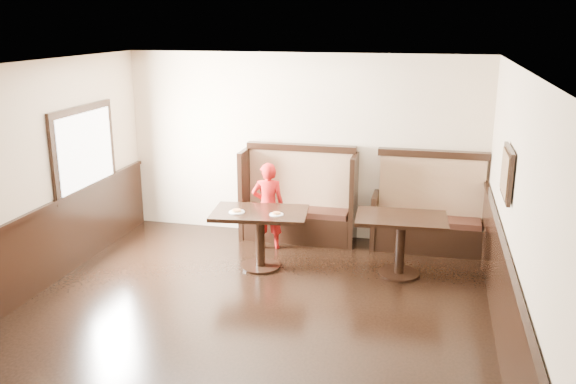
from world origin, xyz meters
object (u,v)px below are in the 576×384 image
(child, at_px, (268,206))
(booth_neighbor, at_px, (429,217))
(table_neighbor, at_px, (401,231))
(table_main, at_px, (260,225))
(booth_main, at_px, (299,205))

(child, bearing_deg, booth_neighbor, 179.15)
(booth_neighbor, relative_size, table_neighbor, 1.38)
(table_main, distance_m, table_neighbor, 1.86)
(booth_main, xyz_separation_m, table_main, (-0.26, -1.27, 0.09))
(booth_main, height_order, child, booth_main)
(booth_neighbor, relative_size, child, 1.27)
(booth_neighbor, distance_m, table_neighbor, 1.14)
(booth_main, distance_m, child, 0.64)
(booth_neighbor, distance_m, table_main, 2.55)
(booth_main, relative_size, child, 1.35)
(table_main, distance_m, child, 0.75)
(booth_main, distance_m, booth_neighbor, 1.95)
(table_neighbor, bearing_deg, booth_neighbor, 69.12)
(booth_neighbor, bearing_deg, booth_main, 179.95)
(table_main, bearing_deg, child, 90.29)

